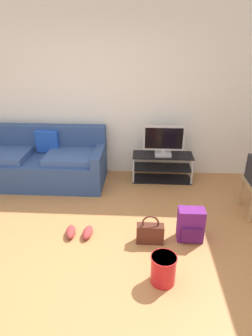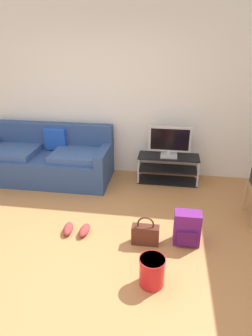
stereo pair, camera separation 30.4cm
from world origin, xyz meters
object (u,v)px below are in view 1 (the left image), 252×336
object	(u,v)px
backpack	(191,225)
tv_stand	(162,167)
cleaning_bucket	(163,269)
couch	(40,163)
handbag	(150,233)
flat_tv	(164,141)
sneakers_pair	(79,232)

from	to	relation	value
backpack	tv_stand	bearing A→B (deg)	117.62
backpack	cleaning_bucket	distance (m)	0.77
couch	handbag	size ratio (longest dim) A/B	5.77
flat_tv	handbag	bearing A→B (deg)	-97.76
couch	cleaning_bucket	bearing A→B (deg)	-48.29
tv_stand	cleaning_bucket	xyz separation A→B (m)	(-0.11, -2.25, -0.06)
sneakers_pair	flat_tv	bearing A→B (deg)	55.43
tv_stand	handbag	xyz separation A→B (m)	(-0.22, -1.65, -0.10)
tv_stand	flat_tv	distance (m)	0.46
cleaning_bucket	flat_tv	bearing A→B (deg)	87.25
couch	tv_stand	distance (m)	1.98
couch	sneakers_pair	distance (m)	1.71
flat_tv	sneakers_pair	distance (m)	1.99
tv_stand	couch	bearing A→B (deg)	-175.64
flat_tv	cleaning_bucket	distance (m)	2.29
cleaning_bucket	sneakers_pair	world-z (taller)	cleaning_bucket
cleaning_bucket	backpack	bearing A→B (deg)	62.68
couch	cleaning_bucket	distance (m)	2.81
backpack	handbag	size ratio (longest dim) A/B	1.12
couch	tv_stand	bearing A→B (deg)	4.36
couch	sneakers_pair	xyz separation A→B (m)	(0.91, -1.42, -0.28)
tv_stand	backpack	xyz separation A→B (m)	(0.24, -1.57, -0.03)
backpack	cleaning_bucket	size ratio (longest dim) A/B	1.33
couch	cleaning_bucket	world-z (taller)	couch
handbag	cleaning_bucket	xyz separation A→B (m)	(0.11, -0.60, 0.03)
tv_stand	cleaning_bucket	distance (m)	2.25
backpack	flat_tv	bearing A→B (deg)	117.74
backpack	cleaning_bucket	bearing A→B (deg)	-98.58
couch	handbag	distance (m)	2.32
couch	handbag	xyz separation A→B (m)	(1.75, -1.50, -0.20)
tv_stand	backpack	distance (m)	1.59
tv_stand	sneakers_pair	xyz separation A→B (m)	(-1.07, -1.57, -0.18)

